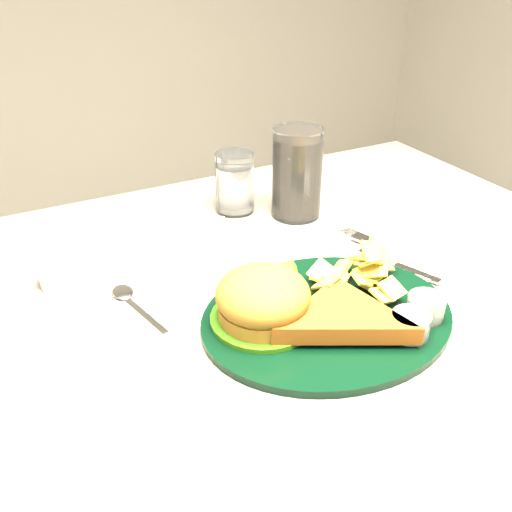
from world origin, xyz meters
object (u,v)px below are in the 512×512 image
at_px(water_glass, 235,183).
at_px(cola_glass, 297,173).
at_px(dinner_plate, 329,296).
at_px(fork_napkin, 393,262).
at_px(table, 242,482).

relative_size(water_glass, cola_glass, 0.69).
bearing_deg(cola_glass, dinner_plate, -113.47).
bearing_deg(water_glass, cola_glass, -36.88).
relative_size(dinner_plate, fork_napkin, 1.88).
bearing_deg(water_glass, dinner_plate, -96.08).
height_order(table, cola_glass, cola_glass).
bearing_deg(dinner_plate, table, 128.87).
distance_m(cola_glass, fork_napkin, 0.23).
distance_m(dinner_plate, cola_glass, 0.30).
relative_size(dinner_plate, cola_glass, 2.13).
bearing_deg(table, water_glass, 65.30).
height_order(water_glass, fork_napkin, water_glass).
relative_size(table, cola_glass, 7.94).
relative_size(table, fork_napkin, 7.00).
distance_m(table, water_glass, 0.50).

